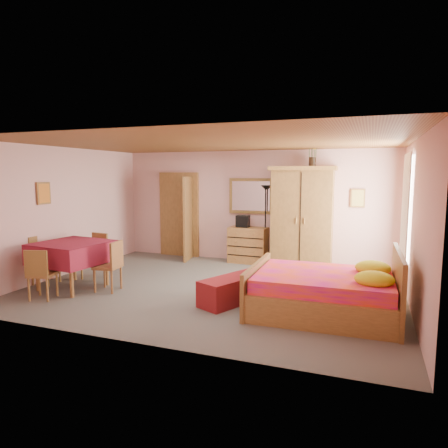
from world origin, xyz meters
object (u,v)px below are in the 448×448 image
at_px(dining_table, 73,265).
at_px(chair_south, 43,274).
at_px(sunflower_vase, 313,154).
at_px(bench, 234,289).
at_px(stereo, 243,221).
at_px(chest_of_drawers, 248,245).
at_px(bed, 323,280).
at_px(floor_lamp, 265,225).
at_px(chair_east, 108,266).
at_px(chair_west, 46,260).
at_px(wardrobe, 302,218).
at_px(wall_mirror, 251,196).
at_px(chair_north, 94,256).

relative_size(dining_table, chair_south, 1.36).
xyz_separation_m(sunflower_vase, bench, (-0.80, -2.83, -2.28)).
relative_size(stereo, sunflower_vase, 0.55).
relative_size(chest_of_drawers, bed, 0.41).
xyz_separation_m(floor_lamp, bench, (0.25, -2.94, -0.69)).
distance_m(stereo, bed, 3.61).
distance_m(sunflower_vase, chair_east, 4.79).
relative_size(bed, chair_west, 2.35).
distance_m(wardrobe, chair_west, 5.29).
relative_size(wardrobe, chair_west, 2.45).
xyz_separation_m(wall_mirror, sunflower_vase, (1.43, -0.22, 0.94)).
xyz_separation_m(wall_mirror, chair_east, (-1.68, -3.23, -1.10)).
bearing_deg(chair_south, floor_lamp, 39.30).
bearing_deg(chair_south, chest_of_drawers, 42.52).
relative_size(wardrobe, chair_north, 2.50).
height_order(sunflower_vase, chair_south, sunflower_vase).
height_order(bench, dining_table, dining_table).
height_order(chest_of_drawers, chair_south, chair_south).
distance_m(chest_of_drawers, chair_north, 3.45).
bearing_deg(chest_of_drawers, stereo, -175.16).
bearing_deg(chair_west, sunflower_vase, 118.85).
relative_size(dining_table, chair_north, 1.29).
xyz_separation_m(chest_of_drawers, wardrobe, (1.25, -0.05, 0.70)).
distance_m(chest_of_drawers, wall_mirror, 1.15).
distance_m(wall_mirror, chair_north, 3.76).
distance_m(bench, chair_west, 3.70).
height_order(dining_table, chair_north, chair_north).
distance_m(wardrobe, dining_table, 4.79).
distance_m(dining_table, chair_east, 0.70).
relative_size(wall_mirror, chair_north, 1.18).
relative_size(stereo, bench, 0.23).
bearing_deg(chair_east, wardrobe, -51.01).
bearing_deg(sunflower_vase, floor_lamp, 174.21).
relative_size(bench, chair_west, 1.38).
height_order(sunflower_vase, chair_north, sunflower_vase).
xyz_separation_m(floor_lamp, chair_south, (-2.79, -3.88, -0.48)).
bearing_deg(stereo, wardrobe, -1.64).
distance_m(stereo, chair_west, 4.25).
bearing_deg(dining_table, chair_north, 96.29).
bearing_deg(wall_mirror, chair_north, -135.39).
xyz_separation_m(wardrobe, chair_west, (-4.30, -3.00, -0.66)).
height_order(wall_mirror, floor_lamp, wall_mirror).
bearing_deg(wardrobe, bench, -104.23).
bearing_deg(chest_of_drawers, bench, -75.53).
relative_size(wall_mirror, chair_south, 1.23).
distance_m(wardrobe, bed, 2.99).
bearing_deg(floor_lamp, chair_west, -137.51).
bearing_deg(wardrobe, chest_of_drawers, 176.21).
relative_size(wardrobe, sunflower_vase, 4.14).
distance_m(bed, chair_north, 4.51).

